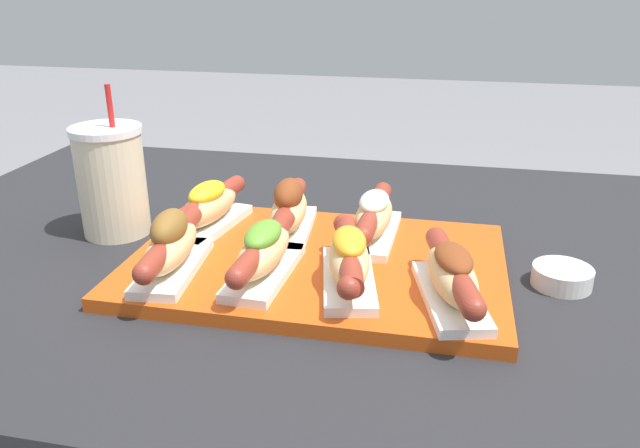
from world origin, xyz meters
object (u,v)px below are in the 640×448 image
hot_dog_3 (452,275)px  serving_tray (317,264)px  hot_dog_5 (289,210)px  hot_dog_6 (374,217)px  sauce_bowl (562,275)px  drink_cup (112,181)px  hot_dog_0 (171,245)px  hot_dog_4 (208,207)px  hot_dog_1 (264,251)px  hot_dog_2 (345,258)px

hot_dog_3 → serving_tray: bearing=154.8°
hot_dog_5 → hot_dog_6: hot_dog_5 is taller
hot_dog_3 → hot_dog_5: bearing=146.1°
hot_dog_5 → sauce_bowl: hot_dog_5 is taller
drink_cup → hot_dog_6: bearing=2.1°
hot_dog_0 → hot_dog_4: bearing=92.7°
serving_tray → hot_dog_3: hot_dog_3 is taller
serving_tray → hot_dog_1: size_ratio=2.38×
hot_dog_0 → hot_dog_4: hot_dog_0 is taller
hot_dog_2 → hot_dog_5: 0.17m
hot_dog_3 → hot_dog_4: hot_dog_4 is taller
sauce_bowl → hot_dog_3: bearing=-143.2°
hot_dog_2 → hot_dog_3: 0.13m
serving_tray → sauce_bowl: size_ratio=6.54×
hot_dog_0 → hot_dog_5: (0.11, 0.15, -0.00)m
sauce_bowl → hot_dog_1: bearing=-166.8°
drink_cup → hot_dog_5: bearing=1.9°
hot_dog_1 → hot_dog_6: size_ratio=1.00×
hot_dog_1 → drink_cup: (-0.27, 0.13, 0.03)m
hot_dog_3 → drink_cup: (-0.50, 0.15, 0.03)m
hot_dog_1 → hot_dog_4: hot_dog_4 is taller
hot_dog_4 → hot_dog_5: 0.12m
hot_dog_6 → hot_dog_3: bearing=-55.6°
hot_dog_0 → hot_dog_5: bearing=52.9°
hot_dog_0 → serving_tray: bearing=24.2°
hot_dog_0 → hot_dog_3: bearing=-1.0°
hot_dog_2 → hot_dog_6: (0.02, 0.14, -0.00)m
hot_dog_2 → serving_tray: bearing=127.5°
hot_dog_4 → hot_dog_6: bearing=2.9°
hot_dog_0 → hot_dog_6: size_ratio=1.00×
serving_tray → hot_dog_4: 0.19m
serving_tray → hot_dog_6: (0.06, 0.08, 0.04)m
hot_dog_6 → sauce_bowl: (0.25, -0.06, -0.04)m
hot_dog_0 → drink_cup: size_ratio=0.91×
serving_tray → hot_dog_4: hot_dog_4 is taller
hot_dog_6 → drink_cup: (-0.39, -0.01, 0.03)m
hot_dog_4 → hot_dog_3: bearing=-22.9°
hot_dog_0 → hot_dog_1: bearing=5.6°
hot_dog_3 → hot_dog_5: size_ratio=0.98×
serving_tray → sauce_bowl: (0.31, 0.02, 0.01)m
hot_dog_2 → hot_dog_3: (0.12, -0.02, -0.00)m
hot_dog_0 → hot_dog_4: 0.14m
hot_dog_6 → hot_dog_0: bearing=-146.5°
hot_dog_1 → sauce_bowl: (0.36, 0.09, -0.04)m
hot_dog_2 → hot_dog_5: hot_dog_5 is taller
hot_dog_3 → sauce_bowl: hot_dog_3 is taller
hot_dog_1 → hot_dog_3: hot_dog_1 is taller
hot_dog_1 → hot_dog_2: bearing=0.7°
hot_dog_2 → drink_cup: 0.39m
hot_dog_1 → hot_dog_3: size_ratio=1.03×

